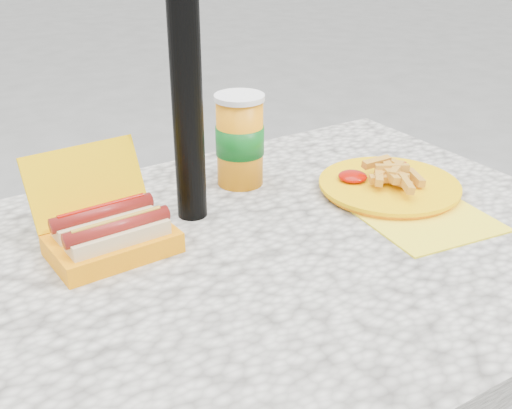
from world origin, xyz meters
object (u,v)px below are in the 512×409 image
umbrella_pole (182,3)px  soda_cup (240,140)px  fries_plate (391,187)px  hotdog_box (110,232)px

umbrella_pole → soda_cup: (0.14, 0.07, -0.26)m
fries_plate → umbrella_pole: bearing=161.3°
soda_cup → umbrella_pole: bearing=-152.8°
umbrella_pole → fries_plate: bearing=-18.7°
umbrella_pole → soda_cup: 0.31m
hotdog_box → soda_cup: bearing=18.4°
umbrella_pole → hotdog_box: umbrella_pole is taller
umbrella_pole → soda_cup: bearing=27.2°
hotdog_box → fries_plate: hotdog_box is taller
umbrella_pole → hotdog_box: (-0.16, -0.04, -0.32)m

